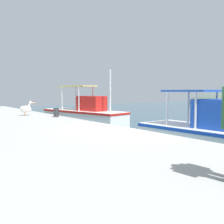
% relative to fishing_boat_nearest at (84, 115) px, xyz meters
% --- Properties ---
extents(fishing_boat_nearest, '(6.60, 2.95, 3.42)m').
position_rel_fishing_boat_nearest_xyz_m(fishing_boat_nearest, '(0.00, 0.00, 0.00)').
color(fishing_boat_nearest, white).
rests_on(fishing_boat_nearest, ground).
extents(fishing_boat_second, '(5.06, 2.23, 3.19)m').
position_rel_fishing_boat_nearest_xyz_m(fishing_boat_second, '(8.47, 0.43, -0.06)').
color(fishing_boat_second, white).
rests_on(fishing_boat_second, ground).
extents(pelican, '(0.41, 0.96, 0.82)m').
position_rel_fishing_boat_nearest_xyz_m(pelican, '(-0.11, -3.72, 0.52)').
color(pelican, tan).
rests_on(pelican, quay_pier).
extents(mooring_bollard_nearest, '(0.28, 0.28, 0.48)m').
position_rel_fishing_boat_nearest_xyz_m(mooring_bollard_nearest, '(1.56, -2.64, 0.36)').
color(mooring_bollard_nearest, '#333338').
rests_on(mooring_bollard_nearest, quay_pier).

